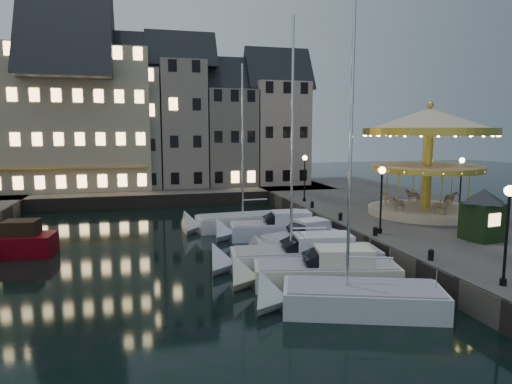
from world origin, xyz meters
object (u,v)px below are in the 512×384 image
object	(u,v)px
motorboat_e	(274,230)
motorboat_f	(246,222)
streetlamp_a	(508,221)
carousel	(428,141)
streetlamp_b	(381,190)
bollard_d	(312,204)
streetlamp_d	(461,175)
ticket_kiosk	(483,206)
bollard_b	(375,231)
bollard_c	(340,216)
motorboat_b	(318,273)
motorboat_d	(298,241)
motorboat_c	(298,257)
streetlamp_c	(305,171)
bollard_a	(431,254)
motorboat_a	(349,300)

from	to	relation	value
motorboat_e	motorboat_f	world-z (taller)	motorboat_f
streetlamp_a	carousel	distance (m)	16.68
streetlamp_b	bollard_d	size ratio (longest dim) A/B	7.32
streetlamp_d	ticket_kiosk	bearing A→B (deg)	-122.65
bollard_b	ticket_kiosk	distance (m)	6.27
carousel	bollard_d	bearing A→B (deg)	145.53
streetlamp_b	bollard_c	xyz separation A→B (m)	(-0.60, 4.50, -2.41)
motorboat_b	motorboat_f	distance (m)	13.92
motorboat_d	motorboat_f	size ratio (longest dim) A/B	0.48
bollard_b	bollard_d	size ratio (longest dim) A/B	1.00
motorboat_b	carousel	world-z (taller)	carousel
streetlamp_b	motorboat_f	size ratio (longest dim) A/B	0.31
streetlamp_b	streetlamp_a	bearing A→B (deg)	-90.00
motorboat_d	motorboat_b	bearing A→B (deg)	-101.07
bollard_d	motorboat_b	xyz separation A→B (m)	(-5.44, -14.69, -0.96)
motorboat_c	carousel	bearing A→B (deg)	28.35
streetlamp_c	motorboat_b	distance (m)	19.46
motorboat_b	ticket_kiosk	world-z (taller)	ticket_kiosk
motorboat_e	bollard_a	bearing A→B (deg)	-68.11
motorboat_e	motorboat_d	bearing A→B (deg)	-82.84
motorboat_e	carousel	bearing A→B (deg)	-2.51
motorboat_a	motorboat_e	bearing A→B (deg)	86.78
motorboat_a	carousel	world-z (taller)	motorboat_a
streetlamp_b	motorboat_f	xyz separation A→B (m)	(-6.40, 9.23, -3.49)
streetlamp_d	motorboat_c	distance (m)	19.74
streetlamp_c	motorboat_f	size ratio (longest dim) A/B	0.31
streetlamp_d	motorboat_d	bearing A→B (deg)	-162.12
carousel	ticket_kiosk	size ratio (longest dim) A/B	2.83
streetlamp_b	bollard_c	size ratio (longest dim) A/B	7.32
streetlamp_a	streetlamp_b	world-z (taller)	same
streetlamp_b	motorboat_a	size ratio (longest dim) A/B	0.32
ticket_kiosk	motorboat_f	bearing A→B (deg)	132.49
bollard_c	streetlamp_d	bearing A→B (deg)	11.86
streetlamp_c	motorboat_f	distance (m)	8.45
bollard_c	bollard_d	bearing A→B (deg)	90.00
streetlamp_d	motorboat_b	xyz separation A→B (m)	(-17.34, -11.69, -3.37)
streetlamp_c	motorboat_c	size ratio (longest dim) A/B	0.34
streetlamp_d	motorboat_e	size ratio (longest dim) A/B	0.51
bollard_a	motorboat_d	world-z (taller)	motorboat_d
bollard_b	motorboat_a	xyz separation A→B (m)	(-5.40, -7.57, -1.06)
streetlamp_c	motorboat_e	bearing A→B (deg)	-123.33
motorboat_a	motorboat_c	xyz separation A→B (m)	(-0.03, 6.23, 0.14)
bollard_d	streetlamp_b	bearing A→B (deg)	-86.57
bollard_d	motorboat_f	distance (m)	5.95
streetlamp_d	motorboat_f	size ratio (longest dim) A/B	0.31
streetlamp_b	bollard_a	bearing A→B (deg)	-95.71
streetlamp_b	streetlamp_d	bearing A→B (deg)	31.78
bollard_c	motorboat_b	xyz separation A→B (m)	(-5.44, -9.19, -0.96)
streetlamp_a	streetlamp_d	size ratio (longest dim) A/B	1.00
motorboat_c	motorboat_d	size ratio (longest dim) A/B	1.96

